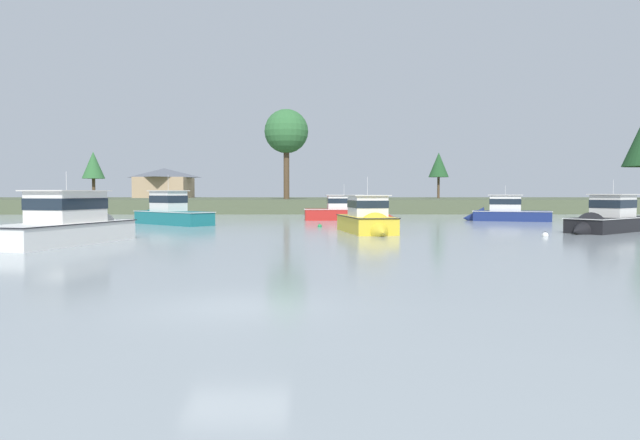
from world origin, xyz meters
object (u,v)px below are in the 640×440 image
mooring_buoy_white (545,235)px  mooring_buoy_green (320,226)px  cruiser_red (352,214)px  mooring_buoy_orange (395,226)px  cruiser_yellow (369,224)px  cruiser_black (606,224)px  cruiser_teal (167,216)px  cruiser_white (76,230)px  cruiser_navy (502,214)px

mooring_buoy_white → mooring_buoy_green: bearing=144.0°
cruiser_red → mooring_buoy_orange: cruiser_red is taller
cruiser_yellow → cruiser_black: size_ratio=0.93×
cruiser_teal → cruiser_white: bearing=-90.9°
mooring_buoy_orange → cruiser_red: bearing=104.0°
cruiser_yellow → cruiser_navy: bearing=49.0°
cruiser_navy → mooring_buoy_green: (-17.99, -9.92, -0.56)m
cruiser_yellow → cruiser_black: 16.73m
cruiser_navy → mooring_buoy_green: size_ratio=21.71×
cruiser_yellow → cruiser_white: 18.42m
cruiser_teal → cruiser_black: (33.34, -10.43, -0.10)m
cruiser_white → cruiser_teal: cruiser_teal is taller
cruiser_yellow → cruiser_white: size_ratio=0.82×
cruiser_red → mooring_buoy_white: cruiser_red is taller
cruiser_red → cruiser_navy: size_ratio=1.08×
cruiser_black → mooring_buoy_green: size_ratio=23.00×
cruiser_red → cruiser_white: bearing=-123.2°
mooring_buoy_white → mooring_buoy_green: (-14.09, 10.23, -0.01)m
cruiser_yellow → cruiser_teal: bearing=145.8°
cruiser_yellow → mooring_buoy_white: cruiser_yellow is taller
mooring_buoy_green → mooring_buoy_orange: bearing=6.2°
mooring_buoy_white → mooring_buoy_green: size_ratio=1.13×
cruiser_black → mooring_buoy_orange: cruiser_black is taller
cruiser_red → mooring_buoy_green: cruiser_red is taller
cruiser_red → mooring_buoy_green: bearing=-106.0°
cruiser_black → cruiser_yellow: bearing=-177.1°
cruiser_red → mooring_buoy_green: size_ratio=23.34×
cruiser_white → cruiser_teal: 18.58m
cruiser_white → mooring_buoy_white: size_ratio=23.29×
cruiser_white → cruiser_black: 34.60m
cruiser_black → mooring_buoy_green: bearing=163.0°
mooring_buoy_white → cruiser_black: bearing=34.8°
mooring_buoy_white → cruiser_white: bearing=-171.7°
cruiser_teal → cruiser_navy: bearing=10.2°
cruiser_yellow → cruiser_navy: 22.41m
cruiser_navy → mooring_buoy_orange: cruiser_navy is taller
cruiser_white → cruiser_teal: bearing=89.1°
cruiser_teal → cruiser_black: size_ratio=0.96×
cruiser_black → mooring_buoy_green: (-19.99, 6.13, -0.51)m
cruiser_white → mooring_buoy_white: 28.02m
cruiser_yellow → cruiser_black: bearing=2.9°
cruiser_teal → cruiser_black: bearing=-17.4°
cruiser_yellow → cruiser_teal: cruiser_teal is taller
cruiser_navy → mooring_buoy_green: bearing=-151.1°
cruiser_white → cruiser_black: size_ratio=1.14×
cruiser_black → mooring_buoy_white: (-5.90, -4.10, -0.50)m
cruiser_yellow → mooring_buoy_green: cruiser_yellow is taller
cruiser_red → mooring_buoy_white: (10.70, -22.00, -0.54)m
cruiser_teal → mooring_buoy_white: size_ratio=19.54×
cruiser_white → cruiser_black: cruiser_white is taller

